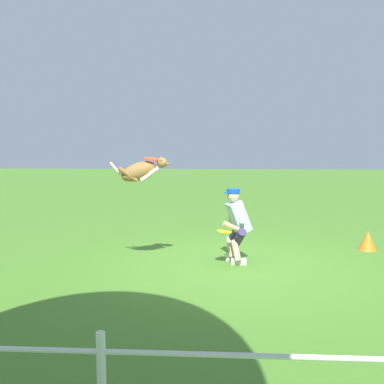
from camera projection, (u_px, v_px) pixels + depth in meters
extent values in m
plane|color=#487C28|center=(235.00, 267.00, 7.70)|extent=(60.00, 60.00, 0.00)
cube|color=silver|center=(233.00, 258.00, 8.12)|extent=(0.26, 0.10, 0.10)
cylinder|color=tan|center=(231.00, 247.00, 8.09)|extent=(0.20, 0.33, 0.37)
cylinder|color=#373153|center=(234.00, 235.00, 8.06)|extent=(0.27, 0.43, 0.37)
cube|color=silver|center=(239.00, 262.00, 7.85)|extent=(0.26, 0.10, 0.10)
cylinder|color=tan|center=(236.00, 251.00, 7.82)|extent=(0.20, 0.33, 0.37)
cylinder|color=#373153|center=(239.00, 238.00, 7.83)|extent=(0.27, 0.43, 0.37)
cube|color=silver|center=(238.00, 217.00, 7.92)|extent=(0.49, 0.45, 0.58)
cylinder|color=silver|center=(233.00, 212.00, 8.10)|extent=(0.13, 0.16, 0.29)
cylinder|color=silver|center=(242.00, 215.00, 7.71)|extent=(0.13, 0.16, 0.29)
cylinder|color=tan|center=(231.00, 226.00, 7.66)|extent=(0.30, 0.17, 0.19)
cylinder|color=tan|center=(231.00, 220.00, 8.12)|extent=(0.12, 0.16, 0.27)
sphere|color=tan|center=(233.00, 196.00, 7.85)|extent=(0.21, 0.21, 0.21)
cylinder|color=#1045B1|center=(233.00, 191.00, 7.84)|extent=(0.22, 0.22, 0.07)
cylinder|color=#1045B1|center=(228.00, 193.00, 7.82)|extent=(0.12, 0.12, 0.02)
ellipsoid|color=olive|center=(138.00, 171.00, 7.52)|extent=(0.70, 0.45, 0.47)
ellipsoid|color=beige|center=(148.00, 173.00, 7.55)|extent=(0.14, 0.20, 0.17)
sphere|color=olive|center=(162.00, 163.00, 7.59)|extent=(0.17, 0.17, 0.17)
cone|color=olive|center=(167.00, 164.00, 7.61)|extent=(0.11, 0.11, 0.09)
cone|color=olive|center=(161.00, 158.00, 7.52)|extent=(0.06, 0.06, 0.07)
cone|color=olive|center=(160.00, 158.00, 7.63)|extent=(0.06, 0.06, 0.07)
cylinder|color=beige|center=(150.00, 174.00, 7.48)|extent=(0.33, 0.15, 0.26)
cylinder|color=beige|center=(148.00, 174.00, 7.64)|extent=(0.33, 0.15, 0.26)
cylinder|color=olive|center=(128.00, 174.00, 7.40)|extent=(0.33, 0.15, 0.26)
cylinder|color=olive|center=(127.00, 174.00, 7.57)|extent=(0.33, 0.15, 0.26)
cylinder|color=beige|center=(115.00, 169.00, 7.44)|extent=(0.21, 0.10, 0.23)
cylinder|color=#F64520|center=(151.00, 159.00, 7.55)|extent=(0.26, 0.25, 0.07)
cylinder|color=yellow|center=(224.00, 231.00, 7.62)|extent=(0.26, 0.26, 0.06)
cylinder|color=white|center=(260.00, 356.00, 2.87)|extent=(14.19, 0.04, 0.04)
cone|color=orange|center=(368.00, 241.00, 8.90)|extent=(0.34, 0.34, 0.38)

